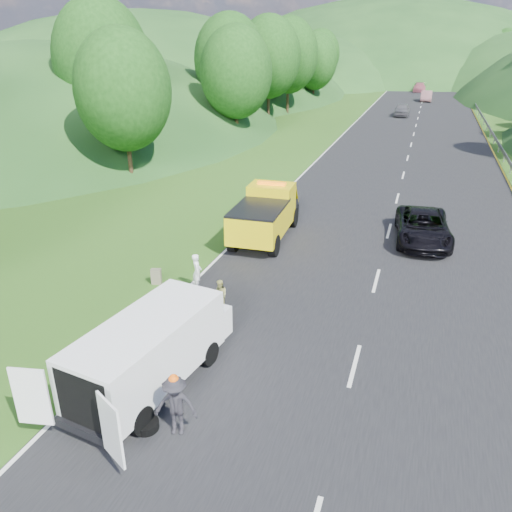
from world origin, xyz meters
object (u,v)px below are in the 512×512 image
(tow_truck, at_px, (266,214))
(suitcase, at_px, (156,276))
(spare_tire, at_px, (146,429))
(woman, at_px, (198,289))
(passing_suv, at_px, (421,241))
(child, at_px, (221,309))
(white_van, at_px, (152,348))
(worker, at_px, (178,433))

(tow_truck, xyz_separation_m, suitcase, (-2.58, -6.16, -0.92))
(tow_truck, relative_size, spare_tire, 9.21)
(woman, xyz_separation_m, spare_tire, (1.96, -7.34, 0.00))
(tow_truck, distance_m, woman, 6.27)
(passing_suv, bearing_deg, child, -131.47)
(tow_truck, relative_size, white_van, 0.96)
(woman, height_order, worker, worker)
(white_van, height_order, worker, white_van)
(woman, distance_m, passing_suv, 11.37)
(child, relative_size, suitcase, 1.73)
(child, xyz_separation_m, suitcase, (-3.18, 1.07, 0.32))
(white_van, bearing_deg, tow_truck, 100.70)
(child, height_order, suitcase, suitcase)
(spare_tire, bearing_deg, child, 94.98)
(white_van, xyz_separation_m, passing_suv, (6.78, 13.71, -1.19))
(worker, bearing_deg, suitcase, 109.68)
(suitcase, height_order, passing_suv, passing_suv)
(tow_truck, distance_m, white_van, 11.81)
(suitcase, bearing_deg, passing_suv, 39.38)
(woman, distance_m, suitcase, 1.78)
(white_van, xyz_separation_m, worker, (1.46, -1.50, -1.19))
(white_van, distance_m, woman, 5.97)
(white_van, height_order, woman, white_van)
(child, relative_size, passing_suv, 0.21)
(worker, relative_size, passing_suv, 0.31)
(tow_truck, bearing_deg, white_van, -89.99)
(passing_suv, bearing_deg, suitcase, -146.02)
(tow_truck, height_order, suitcase, tow_truck)
(white_van, distance_m, worker, 2.41)
(white_van, relative_size, woman, 4.27)
(tow_truck, bearing_deg, suitcase, -115.03)
(child, xyz_separation_m, spare_tire, (0.54, -6.20, 0.00))
(spare_tire, distance_m, passing_suv, 16.51)
(tow_truck, height_order, woman, tow_truck)
(woman, distance_m, spare_tire, 7.59)
(white_van, relative_size, suitcase, 9.81)
(white_van, relative_size, worker, 3.85)
(tow_truck, relative_size, worker, 3.68)
(child, bearing_deg, passing_suv, 87.62)
(tow_truck, xyz_separation_m, woman, (-0.83, -6.09, -1.24))
(spare_tire, bearing_deg, woman, 104.98)
(white_van, bearing_deg, suitcase, 126.85)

